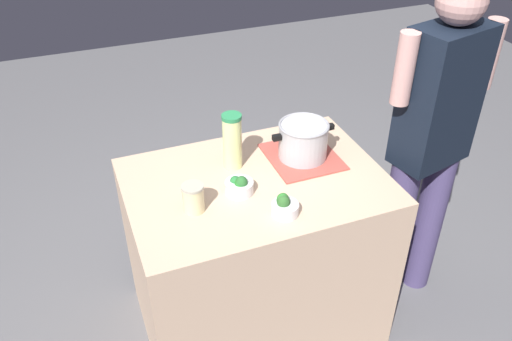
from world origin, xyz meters
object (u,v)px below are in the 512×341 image
cooking_pot (303,140)px  lemonade_pitcher (232,141)px  mason_jar (193,198)px  broccoli_bowl_center (239,186)px  broccoli_bowl_front (284,206)px  person_cook (430,142)px

cooking_pot → lemonade_pitcher: bearing=171.1°
mason_jar → broccoli_bowl_center: bearing=11.7°
lemonade_pitcher → broccoli_bowl_front: lemonade_pitcher is taller
broccoli_bowl_front → broccoli_bowl_center: (-0.12, 0.19, -0.00)m
cooking_pot → broccoli_bowl_front: 0.41m
cooking_pot → broccoli_bowl_center: (-0.35, -0.14, -0.06)m
broccoli_bowl_front → broccoli_bowl_center: bearing=121.8°
person_cook → cooking_pot: bearing=162.9°
mason_jar → person_cook: (1.11, 0.02, -0.01)m
lemonade_pitcher → mason_jar: 0.34m
lemonade_pitcher → mason_jar: (-0.24, -0.24, -0.07)m
mason_jar → person_cook: 1.11m
mason_jar → person_cook: bearing=0.8°
person_cook → lemonade_pitcher: bearing=165.8°
broccoli_bowl_center → person_cook: person_cook is taller
lemonade_pitcher → broccoli_bowl_front: size_ratio=2.37×
mason_jar → broccoli_bowl_front: size_ratio=1.11×
lemonade_pitcher → broccoli_bowl_front: (0.08, -0.38, -0.09)m
lemonade_pitcher → person_cook: 0.90m
cooking_pot → broccoli_bowl_front: cooking_pot is taller
broccoli_bowl_center → mason_jar: bearing=-168.3°
broccoli_bowl_front → broccoli_bowl_center: size_ratio=0.92×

